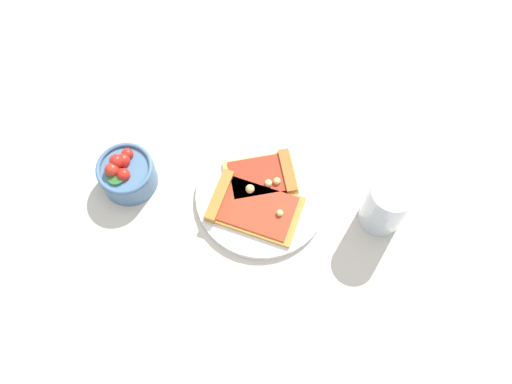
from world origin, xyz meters
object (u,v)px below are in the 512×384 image
plate (262,195)px  soda_glass (386,205)px  salad_bowl (126,175)px  pizza_slice_near (264,176)px  pizza_slice_far (249,206)px

plate → soda_glass: bearing=86.5°
salad_bowl → soda_glass: (0.01, 0.46, 0.02)m
pizza_slice_near → soda_glass: 0.22m
pizza_slice_near → soda_glass: soda_glass is taller
pizza_slice_near → pizza_slice_far: bearing=-17.9°
pizza_slice_far → salad_bowl: 0.23m
plate → pizza_slice_near: (-0.03, 0.00, 0.01)m
pizza_slice_near → salad_bowl: 0.25m
pizza_slice_near → salad_bowl: size_ratio=1.45×
plate → soda_glass: soda_glass is taller
pizza_slice_near → pizza_slice_far: 0.07m
pizza_slice_far → salad_bowl: bearing=-96.8°
plate → salad_bowl: size_ratio=2.36×
pizza_slice_far → plate: bearing=146.5°
pizza_slice_near → pizza_slice_far: size_ratio=0.84×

